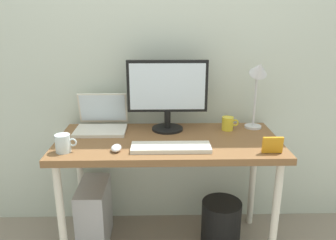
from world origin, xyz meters
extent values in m
cube|color=silver|center=(0.00, 0.36, 1.30)|extent=(4.40, 0.04, 2.60)
cube|color=brown|center=(0.00, 0.00, 0.73)|extent=(1.33, 0.60, 0.04)
cylinder|color=silver|center=(-0.61, -0.24, 0.36)|extent=(0.04, 0.04, 0.71)
cylinder|color=silver|center=(0.61, -0.24, 0.36)|extent=(0.04, 0.04, 0.71)
cylinder|color=silver|center=(-0.61, 0.24, 0.36)|extent=(0.04, 0.04, 0.71)
cylinder|color=silver|center=(0.61, 0.24, 0.36)|extent=(0.04, 0.04, 0.71)
cylinder|color=black|center=(0.00, 0.17, 0.76)|extent=(0.20, 0.20, 0.01)
cylinder|color=black|center=(0.00, 0.17, 0.82)|extent=(0.04, 0.04, 0.11)
cube|color=black|center=(0.00, 0.17, 1.04)|extent=(0.50, 0.03, 0.33)
cube|color=white|center=(0.00, 0.16, 1.04)|extent=(0.47, 0.01, 0.29)
cube|color=silver|center=(-0.43, 0.13, 0.76)|extent=(0.32, 0.22, 0.02)
cube|color=silver|center=(-0.43, 0.27, 0.88)|extent=(0.32, 0.06, 0.21)
cube|color=white|center=(-0.43, 0.26, 0.88)|extent=(0.30, 0.05, 0.18)
cylinder|color=silver|center=(0.57, 0.20, 0.76)|extent=(0.11, 0.11, 0.01)
cylinder|color=silver|center=(0.57, 0.20, 0.94)|extent=(0.02, 0.02, 0.35)
cone|color=silver|center=(0.57, 0.16, 1.15)|extent=(0.11, 0.14, 0.13)
cube|color=silver|center=(0.01, -0.16, 0.77)|extent=(0.44, 0.14, 0.02)
ellipsoid|color=silver|center=(-0.29, -0.18, 0.77)|extent=(0.06, 0.09, 0.03)
cylinder|color=yellow|center=(0.39, 0.16, 0.80)|extent=(0.07, 0.07, 0.09)
torus|color=yellow|center=(0.44, 0.16, 0.80)|extent=(0.05, 0.01, 0.05)
cylinder|color=silver|center=(-0.57, -0.18, 0.80)|extent=(0.08, 0.08, 0.10)
torus|color=silver|center=(-0.52, -0.18, 0.81)|extent=(0.05, 0.01, 0.05)
cube|color=orange|center=(0.56, -0.23, 0.80)|extent=(0.11, 0.02, 0.09)
cube|color=#B2B2B7|center=(-0.49, 0.05, 0.21)|extent=(0.18, 0.36, 0.42)
cylinder|color=black|center=(0.35, 0.02, 0.15)|extent=(0.26, 0.26, 0.30)
camera|label=1|loc=(-0.04, -1.89, 1.47)|focal=35.96mm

